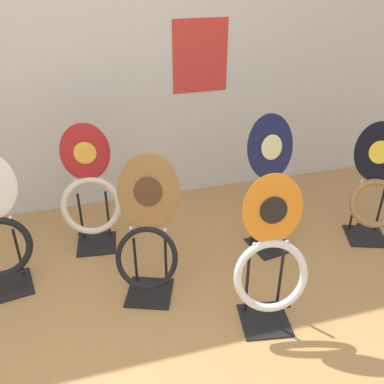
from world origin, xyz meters
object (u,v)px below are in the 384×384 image
at_px(toilet_seat_display_orange_sun, 271,262).
at_px(toilet_seat_display_navy_moon, 274,190).
at_px(toilet_seat_display_crimson_swirl, 90,194).
at_px(toilet_seat_display_jazz_black, 375,189).
at_px(toilet_seat_display_woodgrain, 148,232).

relative_size(toilet_seat_display_orange_sun, toilet_seat_display_navy_moon, 0.96).
relative_size(toilet_seat_display_crimson_swirl, toilet_seat_display_navy_moon, 0.96).
bearing_deg(toilet_seat_display_crimson_swirl, toilet_seat_display_orange_sun, -49.05).
bearing_deg(toilet_seat_display_orange_sun, toilet_seat_display_jazz_black, 28.14).
bearing_deg(toilet_seat_display_woodgrain, toilet_seat_display_crimson_swirl, 117.82).
distance_m(toilet_seat_display_jazz_black, toilet_seat_display_navy_moon, 0.77).
height_order(toilet_seat_display_crimson_swirl, toilet_seat_display_orange_sun, toilet_seat_display_crimson_swirl).
bearing_deg(toilet_seat_display_jazz_black, toilet_seat_display_orange_sun, -151.86).
height_order(toilet_seat_display_jazz_black, toilet_seat_display_crimson_swirl, toilet_seat_display_crimson_swirl).
height_order(toilet_seat_display_woodgrain, toilet_seat_display_orange_sun, toilet_seat_display_orange_sun).
relative_size(toilet_seat_display_woodgrain, toilet_seat_display_orange_sun, 0.95).
height_order(toilet_seat_display_jazz_black, toilet_seat_display_navy_moon, toilet_seat_display_navy_moon).
bearing_deg(toilet_seat_display_orange_sun, toilet_seat_display_navy_moon, 63.71).
bearing_deg(toilet_seat_display_orange_sun, toilet_seat_display_crimson_swirl, 130.95).
distance_m(toilet_seat_display_crimson_swirl, toilet_seat_display_orange_sun, 1.36).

